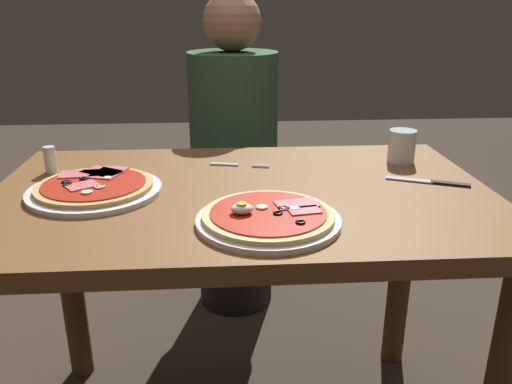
{
  "coord_description": "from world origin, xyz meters",
  "views": [
    {
      "loc": [
        -0.04,
        -1.12,
        1.14
      ],
      "look_at": [
        0.03,
        -0.1,
        0.76
      ],
      "focal_mm": 36.19,
      "sensor_mm": 36.0,
      "label": 1
    }
  ],
  "objects_px": {
    "fork": "(235,165)",
    "knife": "(434,182)",
    "salt_shaker": "(50,160)",
    "pizza_across_left": "(95,188)",
    "dining_table": "(242,239)",
    "water_glass_near": "(402,148)",
    "pizza_foreground": "(268,218)",
    "diner_person": "(234,167)"
  },
  "relations": [
    {
      "from": "dining_table",
      "to": "pizza_foreground",
      "type": "relative_size",
      "value": 4.05
    },
    {
      "from": "dining_table",
      "to": "knife",
      "type": "relative_size",
      "value": 6.19
    },
    {
      "from": "water_glass_near",
      "to": "pizza_across_left",
      "type": "bearing_deg",
      "value": -166.23
    },
    {
      "from": "pizza_foreground",
      "to": "knife",
      "type": "bearing_deg",
      "value": 26.71
    },
    {
      "from": "pizza_foreground",
      "to": "fork",
      "type": "distance_m",
      "value": 0.39
    },
    {
      "from": "salt_shaker",
      "to": "fork",
      "type": "bearing_deg",
      "value": 2.82
    },
    {
      "from": "dining_table",
      "to": "water_glass_near",
      "type": "xyz_separation_m",
      "value": [
        0.44,
        0.19,
        0.16
      ]
    },
    {
      "from": "knife",
      "to": "salt_shaker",
      "type": "xyz_separation_m",
      "value": [
        -0.94,
        0.15,
        0.03
      ]
    },
    {
      "from": "pizza_foreground",
      "to": "water_glass_near",
      "type": "height_order",
      "value": "water_glass_near"
    },
    {
      "from": "pizza_across_left",
      "to": "salt_shaker",
      "type": "height_order",
      "value": "salt_shaker"
    },
    {
      "from": "knife",
      "to": "salt_shaker",
      "type": "relative_size",
      "value": 2.79
    },
    {
      "from": "pizza_across_left",
      "to": "fork",
      "type": "xyz_separation_m",
      "value": [
        0.32,
        0.18,
        -0.01
      ]
    },
    {
      "from": "pizza_foreground",
      "to": "pizza_across_left",
      "type": "bearing_deg",
      "value": 152.31
    },
    {
      "from": "water_glass_near",
      "to": "diner_person",
      "type": "xyz_separation_m",
      "value": [
        -0.44,
        0.53,
        -0.21
      ]
    },
    {
      "from": "pizza_across_left",
      "to": "water_glass_near",
      "type": "bearing_deg",
      "value": 13.77
    },
    {
      "from": "fork",
      "to": "knife",
      "type": "height_order",
      "value": "knife"
    },
    {
      "from": "pizza_foreground",
      "to": "fork",
      "type": "height_order",
      "value": "pizza_foreground"
    },
    {
      "from": "pizza_across_left",
      "to": "salt_shaker",
      "type": "relative_size",
      "value": 4.48
    },
    {
      "from": "dining_table",
      "to": "fork",
      "type": "bearing_deg",
      "value": 93.21
    },
    {
      "from": "knife",
      "to": "salt_shaker",
      "type": "bearing_deg",
      "value": 170.93
    },
    {
      "from": "knife",
      "to": "pizza_foreground",
      "type": "bearing_deg",
      "value": -153.29
    },
    {
      "from": "dining_table",
      "to": "pizza_across_left",
      "type": "xyz_separation_m",
      "value": [
        -0.33,
        0.0,
        0.14
      ]
    },
    {
      "from": "pizza_across_left",
      "to": "diner_person",
      "type": "distance_m",
      "value": 0.81
    },
    {
      "from": "fork",
      "to": "diner_person",
      "type": "xyz_separation_m",
      "value": [
        0.01,
        0.53,
        -0.18
      ]
    },
    {
      "from": "pizza_foreground",
      "to": "knife",
      "type": "height_order",
      "value": "pizza_foreground"
    },
    {
      "from": "water_glass_near",
      "to": "knife",
      "type": "relative_size",
      "value": 0.47
    },
    {
      "from": "dining_table",
      "to": "water_glass_near",
      "type": "bearing_deg",
      "value": 23.65
    },
    {
      "from": "dining_table",
      "to": "pizza_across_left",
      "type": "distance_m",
      "value": 0.36
    },
    {
      "from": "fork",
      "to": "salt_shaker",
      "type": "relative_size",
      "value": 2.34
    },
    {
      "from": "dining_table",
      "to": "fork",
      "type": "distance_m",
      "value": 0.23
    },
    {
      "from": "diner_person",
      "to": "fork",
      "type": "bearing_deg",
      "value": 88.99
    },
    {
      "from": "pizza_across_left",
      "to": "knife",
      "type": "xyz_separation_m",
      "value": [
        0.79,
        0.01,
        -0.01
      ]
    },
    {
      "from": "pizza_foreground",
      "to": "salt_shaker",
      "type": "xyz_separation_m",
      "value": [
        -0.52,
        0.36,
        0.02
      ]
    },
    {
      "from": "pizza_foreground",
      "to": "fork",
      "type": "relative_size",
      "value": 1.82
    },
    {
      "from": "water_glass_near",
      "to": "knife",
      "type": "bearing_deg",
      "value": -83.13
    },
    {
      "from": "salt_shaker",
      "to": "diner_person",
      "type": "height_order",
      "value": "diner_person"
    },
    {
      "from": "water_glass_near",
      "to": "fork",
      "type": "height_order",
      "value": "water_glass_near"
    },
    {
      "from": "pizza_foreground",
      "to": "diner_person",
      "type": "distance_m",
      "value": 0.93
    },
    {
      "from": "fork",
      "to": "pizza_foreground",
      "type": "bearing_deg",
      "value": -81.97
    },
    {
      "from": "dining_table",
      "to": "fork",
      "type": "xyz_separation_m",
      "value": [
        -0.01,
        0.19,
        0.13
      ]
    },
    {
      "from": "pizza_across_left",
      "to": "salt_shaker",
      "type": "bearing_deg",
      "value": 131.73
    },
    {
      "from": "salt_shaker",
      "to": "diner_person",
      "type": "relative_size",
      "value": 0.06
    }
  ]
}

